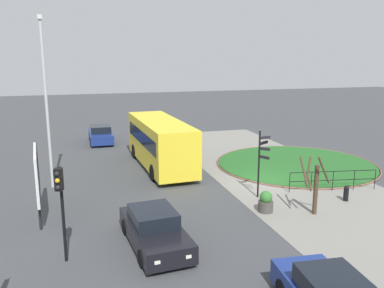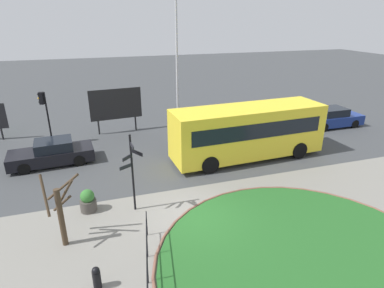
{
  "view_description": "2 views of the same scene",
  "coord_description": "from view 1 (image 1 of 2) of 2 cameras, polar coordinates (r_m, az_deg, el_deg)",
  "views": [
    {
      "loc": [
        -20.46,
        10.34,
        7.24
      ],
      "look_at": [
        1.34,
        3.94,
        2.23
      ],
      "focal_mm": 37.46,
      "sensor_mm": 36.0,
      "label": 1
    },
    {
      "loc": [
        -3.65,
        -10.84,
        7.96
      ],
      "look_at": [
        0.88,
        3.35,
        2.01
      ],
      "focal_mm": 29.94,
      "sensor_mm": 36.0,
      "label": 2
    }
  ],
  "objects": [
    {
      "name": "traffic_light_near",
      "position": [
        14.6,
        -18.24,
        -6.77
      ],
      "size": [
        0.48,
        0.31,
        3.53
      ],
      "rotation": [
        0.0,
        0.0,
        2.9
      ],
      "color": "black",
      "rests_on": "ground"
    },
    {
      "name": "signpost_directional",
      "position": [
        20.84,
        9.74,
        -2.1
      ],
      "size": [
        0.93,
        0.7,
        3.56
      ],
      "color": "black",
      "rests_on": "ground"
    },
    {
      "name": "planter_near_signpost",
      "position": [
        19.4,
        10.45,
        -8.18
      ],
      "size": [
        0.71,
        0.71,
        1.04
      ],
      "color": "#47423D",
      "rests_on": "ground"
    },
    {
      "name": "sidewalk_paving",
      "position": [
        24.82,
        13.58,
        -4.86
      ],
      "size": [
        32.0,
        8.56,
        0.02
      ],
      "primitive_type": "cube",
      "color": "gray",
      "rests_on": "ground"
    },
    {
      "name": "bollard_foreground",
      "position": [
        21.93,
        21.09,
        -6.55
      ],
      "size": [
        0.26,
        0.26,
        0.82
      ],
      "color": "black",
      "rests_on": "ground"
    },
    {
      "name": "car_oncoming",
      "position": [
        34.99,
        -12.87,
        1.32
      ],
      "size": [
        4.52,
        1.92,
        1.49
      ],
      "rotation": [
        0.0,
        0.0,
        -0.0
      ],
      "color": "navy",
      "rests_on": "ground"
    },
    {
      "name": "railing_grass_edge",
      "position": [
        23.19,
        19.44,
        -4.62
      ],
      "size": [
        0.86,
        4.86,
        1.13
      ],
      "rotation": [
        0.0,
        0.0,
        4.54
      ],
      "color": "black",
      "rests_on": "ground"
    },
    {
      "name": "billboard_right",
      "position": [
        19.2,
        -21.18,
        -4.08
      ],
      "size": [
        3.68,
        0.45,
        3.22
      ],
      "rotation": [
        0.0,
        0.0,
        0.08
      ],
      "color": "black",
      "rests_on": "ground"
    },
    {
      "name": "ground",
      "position": [
        24.04,
        10.01,
        -5.29
      ],
      "size": [
        120.0,
        120.0,
        0.0
      ],
      "primitive_type": "plane",
      "color": "#3D3F42"
    },
    {
      "name": "car_far_lane",
      "position": [
        15.96,
        -5.39,
        -12.0
      ],
      "size": [
        4.72,
        2.21,
        1.43
      ],
      "rotation": [
        0.0,
        0.0,
        3.22
      ],
      "color": "black",
      "rests_on": "ground"
    },
    {
      "name": "bus_yellow",
      "position": [
        26.48,
        -4.54,
        0.27
      ],
      "size": [
        9.19,
        2.92,
        3.13
      ],
      "rotation": [
        0.0,
        0.0,
        0.04
      ],
      "color": "yellow",
      "rests_on": "ground"
    },
    {
      "name": "grass_kerb_ring",
      "position": [
        28.19,
        14.51,
        -2.74
      ],
      "size": [
        10.77,
        10.77,
        0.11
      ],
      "primitive_type": "torus",
      "color": "brown",
      "rests_on": "ground"
    },
    {
      "name": "street_tree_bare",
      "position": [
        19.34,
        17.03,
        -5.54
      ],
      "size": [
        1.31,
        1.32,
        2.9
      ],
      "color": "#423323",
      "rests_on": "ground"
    },
    {
      "name": "grass_island",
      "position": [
        28.19,
        14.51,
        -2.75
      ],
      "size": [
        10.46,
        10.46,
        0.1
      ],
      "primitive_type": "cylinder",
      "color": "#235B23",
      "rests_on": "ground"
    },
    {
      "name": "lamppost_tall",
      "position": [
        23.07,
        -20.06,
        6.01
      ],
      "size": [
        0.32,
        0.32,
        9.33
      ],
      "color": "#B7B7BC",
      "rests_on": "ground"
    }
  ]
}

